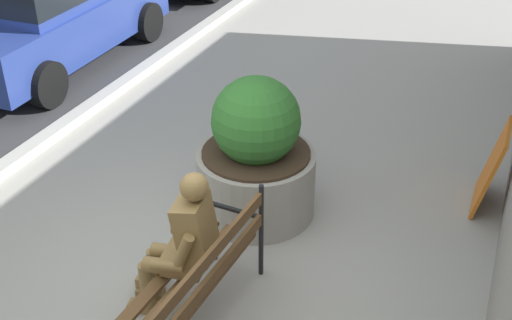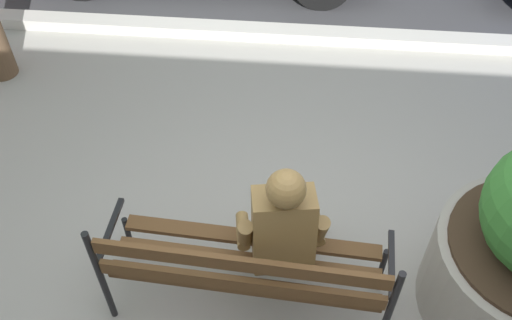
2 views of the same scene
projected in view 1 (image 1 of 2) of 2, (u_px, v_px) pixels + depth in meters
name	position (u px, v px, depth m)	size (l,w,h in m)	color
ground_plane	(183.00, 312.00, 5.43)	(80.00, 80.00, 0.00)	#9E9B93
park_bench	(192.00, 282.00, 4.95)	(1.83, 0.64, 0.95)	brown
bronze_statue_seated	(180.00, 246.00, 5.13)	(0.60, 0.83, 1.37)	olive
concrete_planter	(256.00, 158.00, 6.37)	(1.19, 1.19, 1.47)	gray
parked_car_blue	(48.00, 10.00, 9.60)	(4.13, 1.97, 1.56)	navy
leaning_signboard	(491.00, 167.00, 6.56)	(0.70, 0.04, 0.90)	#C6661E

